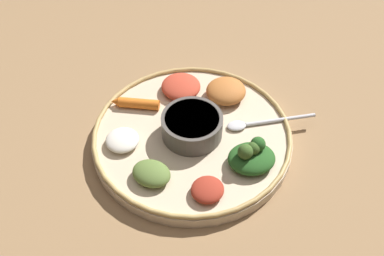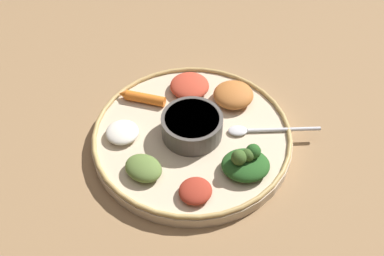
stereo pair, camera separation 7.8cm
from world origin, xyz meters
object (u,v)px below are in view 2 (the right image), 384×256
object	(u,v)px
center_bowl	(192,125)
carrot_near_spoon	(142,98)
spoon	(259,130)
greens_pile	(246,163)

from	to	relation	value
center_bowl	carrot_near_spoon	size ratio (longest dim) A/B	1.22
spoon	carrot_near_spoon	bearing A→B (deg)	-34.81
spoon	greens_pile	bearing A→B (deg)	54.57
greens_pile	carrot_near_spoon	distance (m)	0.24
spoon	greens_pile	distance (m)	0.09
greens_pile	carrot_near_spoon	xyz separation A→B (m)	(0.13, -0.20, -0.01)
center_bowl	spoon	size ratio (longest dim) A/B	0.65
center_bowl	carrot_near_spoon	world-z (taller)	center_bowl
center_bowl	spoon	distance (m)	0.12
center_bowl	carrot_near_spoon	bearing A→B (deg)	-56.13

